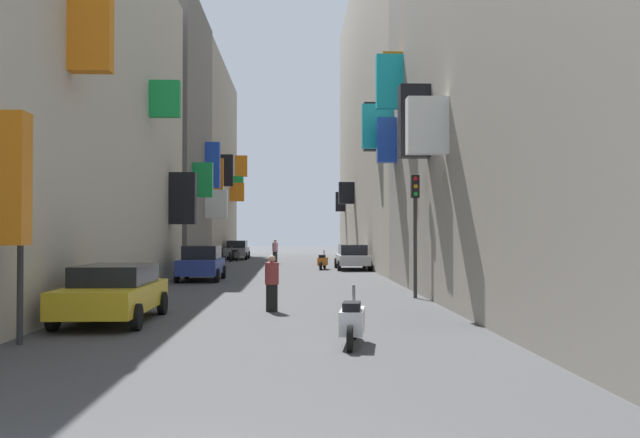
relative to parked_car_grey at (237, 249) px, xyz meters
name	(u,v)px	position (x,y,z in m)	size (l,w,h in m)	color
ground_plane	(282,274)	(3.96, -18.63, -0.77)	(140.00, 140.00, 0.00)	#424244
building_left_mid_b	(152,136)	(-4.03, -12.80, 7.16)	(7.37, 10.39, 15.88)	slate
building_left_mid_c	(190,163)	(-4.03, 1.88, 7.06)	(7.21, 18.98, 15.67)	#9E9384
building_right_near	(622,52)	(11.95, -38.62, 5.43)	(7.15, 20.01, 12.40)	gray
building_right_mid_a	(470,57)	(11.94, -25.69, 8.70)	(7.36, 5.85, 18.98)	gray
building_right_mid_b	(397,116)	(11.96, -5.70, 9.72)	(7.13, 34.14, 20.99)	#9E9384
parked_car_grey	(237,249)	(0.00, 0.00, 0.00)	(1.86, 4.43, 1.48)	slate
parked_car_silver	(352,256)	(7.95, -14.75, -0.02)	(1.88, 4.38, 1.44)	#B7B7BC
parked_car_blue	(202,262)	(0.44, -23.05, 0.03)	(1.89, 3.92, 1.55)	navy
parked_car_yellow	(114,292)	(0.26, -36.81, -0.04)	(2.00, 4.33, 1.37)	gold
scooter_white	(352,321)	(5.77, -40.34, -0.31)	(0.60, 1.96, 1.13)	silver
scooter_orange	(323,261)	(6.23, -14.69, -0.31)	(0.65, 1.82, 1.13)	orange
scooter_black	(234,255)	(0.13, -3.90, -0.31)	(0.71, 1.79, 1.13)	black
pedestrian_crossing	(275,251)	(3.25, -7.19, 0.05)	(0.54, 0.54, 1.66)	#2A2A2A
pedestrian_near_left	(272,284)	(4.02, -34.89, -0.01)	(0.41, 0.41, 1.54)	black
traffic_light_near_corner	(21,201)	(-0.66, -40.03, 2.00)	(0.26, 0.34, 4.05)	#2D2D2D
traffic_light_far_corner	(415,214)	(8.61, -31.38, 2.00)	(0.26, 0.34, 4.05)	#2D2D2D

